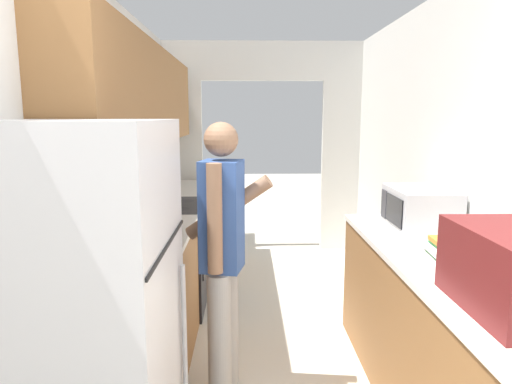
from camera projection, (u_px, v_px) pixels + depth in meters
wall_left at (107, 140)px, 3.02m from camera, size 0.38×6.94×2.50m
wall_right at (486, 184)px, 2.65m from camera, size 0.06×6.94×2.50m
wall_far_with_doorway at (262, 135)px, 5.46m from camera, size 2.74×0.06×2.50m
counter_left at (165, 262)px, 3.77m from camera, size 0.62×3.29×0.90m
counter_right at (443, 339)px, 2.47m from camera, size 0.62×2.25×0.90m
refrigerator at (80, 336)px, 1.74m from camera, size 0.71×0.78×1.63m
range_oven at (169, 255)px, 3.94m from camera, size 0.66×0.79×1.04m
person at (222, 259)px, 2.52m from camera, size 0.52×0.42×1.61m
microwave at (420, 209)px, 3.04m from camera, size 0.38×0.51×0.27m
book_stack at (453, 249)px, 2.42m from camera, size 0.24×0.31×0.09m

